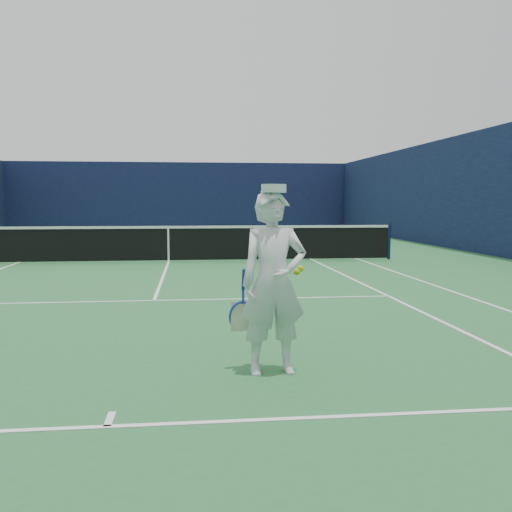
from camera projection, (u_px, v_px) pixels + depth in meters
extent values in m
plane|color=#286A36|center=(169.00, 262.00, 16.00)|extent=(80.00, 80.00, 0.00)
cube|color=white|center=(178.00, 236.00, 27.76)|extent=(11.03, 0.06, 0.01)
cube|color=white|center=(107.00, 427.00, 4.24)|extent=(11.03, 0.06, 0.01)
cube|color=white|center=(358.00, 259.00, 16.62)|extent=(0.06, 23.83, 0.01)
cube|color=white|center=(16.00, 263.00, 15.54)|extent=(0.06, 23.77, 0.01)
cube|color=white|center=(312.00, 260.00, 16.46)|extent=(0.06, 23.77, 0.01)
cube|color=white|center=(175.00, 245.00, 22.33)|extent=(8.23, 0.06, 0.01)
cube|color=white|center=(154.00, 301.00, 9.67)|extent=(8.23, 0.06, 0.01)
cube|color=white|center=(169.00, 262.00, 16.00)|extent=(0.06, 12.80, 0.01)
cube|color=white|center=(178.00, 237.00, 27.61)|extent=(0.06, 0.30, 0.01)
cube|color=white|center=(110.00, 419.00, 4.39)|extent=(0.06, 0.30, 0.01)
cube|color=#0E1434|center=(180.00, 196.00, 33.62)|extent=(20.12, 0.12, 4.00)
cube|color=#0F183A|center=(507.00, 191.00, 16.94)|extent=(0.12, 36.12, 4.00)
cylinder|color=#141E4C|center=(389.00, 241.00, 16.67)|extent=(0.09, 0.09, 1.07)
cube|color=black|center=(168.00, 244.00, 15.95)|extent=(12.79, 0.02, 0.92)
cube|color=white|center=(168.00, 227.00, 15.91)|extent=(12.79, 0.04, 0.07)
cube|color=white|center=(168.00, 245.00, 15.96)|extent=(0.05, 0.03, 0.94)
imported|color=white|center=(273.00, 283.00, 5.52)|extent=(0.69, 0.48, 1.78)
cylinder|color=white|center=(274.00, 188.00, 5.44)|extent=(0.24, 0.24, 0.08)
cube|color=white|center=(271.00, 192.00, 5.57)|extent=(0.19, 0.12, 0.02)
cylinder|color=navy|center=(244.00, 280.00, 5.54)|extent=(0.04, 0.09, 0.22)
cube|color=#1E39A3|center=(243.00, 297.00, 5.62)|extent=(0.02, 0.02, 0.14)
torus|color=#1E39A3|center=(242.00, 316.00, 5.69)|extent=(0.30, 0.13, 0.29)
cube|color=beige|center=(242.00, 316.00, 5.69)|extent=(0.22, 0.02, 0.30)
sphere|color=#ADCA16|center=(297.00, 272.00, 5.66)|extent=(0.07, 0.07, 0.07)
sphere|color=#ADCA16|center=(300.00, 269.00, 5.69)|extent=(0.07, 0.07, 0.07)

